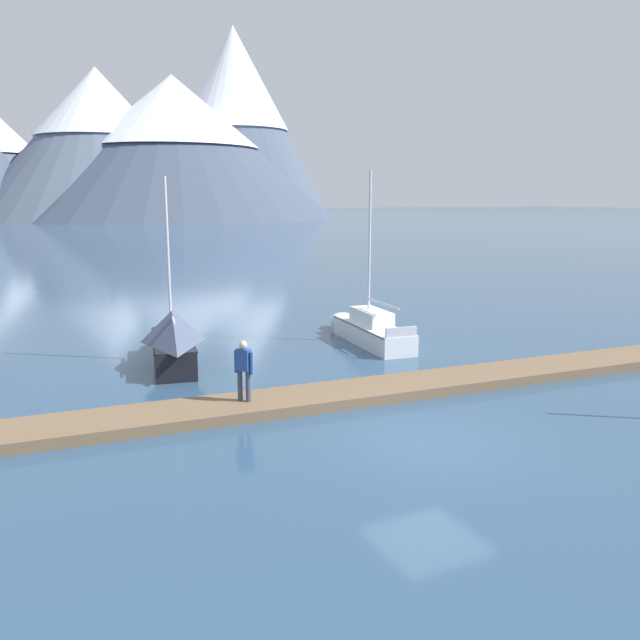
# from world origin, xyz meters

# --- Properties ---
(ground_plane) EXTENTS (700.00, 700.00, 0.00)m
(ground_plane) POSITION_xyz_m (0.00, 0.00, 0.00)
(ground_plane) COLOR #2D4C6B
(mountain_east_summit) EXTENTS (71.79, 71.79, 41.34)m
(mountain_east_summit) POSITION_xyz_m (16.25, 181.11, 21.72)
(mountain_east_summit) COLOR slate
(mountain_east_summit) RESTS_ON ground
(mountain_rear_spur) EXTENTS (91.11, 91.11, 39.72)m
(mountain_rear_spur) POSITION_xyz_m (35.54, 173.99, 21.07)
(mountain_rear_spur) COLOR #424C60
(mountain_rear_spur) RESTS_ON ground
(mountain_north_horn) EXTENTS (62.48, 62.48, 60.93)m
(mountain_north_horn) POSITION_xyz_m (61.86, 198.17, 32.53)
(mountain_north_horn) COLOR #4C566B
(mountain_north_horn) RESTS_ON ground
(dock) EXTENTS (28.81, 3.80, 0.30)m
(dock) POSITION_xyz_m (0.00, 4.00, 0.15)
(dock) COLOR brown
(dock) RESTS_ON ground
(sailboat_second_berth) EXTENTS (2.31, 5.88, 6.54)m
(sailboat_second_berth) POSITION_xyz_m (-3.75, 10.17, 0.94)
(sailboat_second_berth) COLOR black
(sailboat_second_berth) RESTS_ON ground
(sailboat_mid_dock_port) EXTENTS (1.92, 6.57, 6.86)m
(sailboat_mid_dock_port) POSITION_xyz_m (4.28, 10.44, 0.54)
(sailboat_mid_dock_port) COLOR white
(sailboat_mid_dock_port) RESTS_ON ground
(person_on_dock) EXTENTS (0.41, 0.48, 1.69)m
(person_on_dock) POSITION_xyz_m (-3.17, 4.25, 1.26)
(person_on_dock) COLOR #384256
(person_on_dock) RESTS_ON dock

